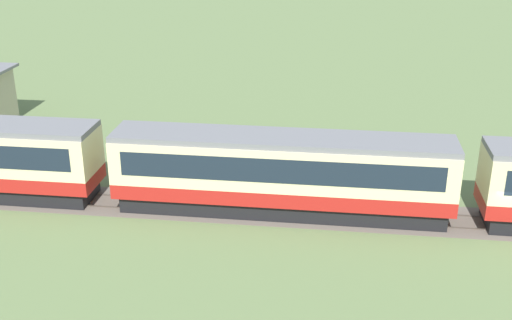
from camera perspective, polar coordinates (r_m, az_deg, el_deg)
passenger_train at (r=33.42m, az=2.74°, el=-0.96°), size 93.93×3.04×4.30m
railway_track at (r=35.23m, az=-6.27°, el=-4.05°), size 141.85×3.60×0.04m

